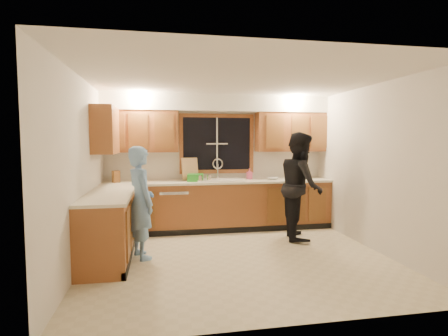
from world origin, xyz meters
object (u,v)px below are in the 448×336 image
object	(u,v)px
sink	(219,183)
dishwasher	(174,209)
woman	(301,185)
knife_block	(116,177)
man	(141,202)
stove	(103,236)
soap_bottle	(249,174)
dish_crate	(196,178)
bowl	(273,179)

from	to	relation	value
sink	dishwasher	bearing A→B (deg)	-179.01
woman	knife_block	distance (m)	3.22
sink	man	bearing A→B (deg)	-134.88
stove	man	xyz separation A→B (m)	(0.45, 0.46, 0.34)
soap_bottle	sink	bearing A→B (deg)	-166.44
dishwasher	dish_crate	xyz separation A→B (m)	(0.40, -0.01, 0.58)
bowl	man	bearing A→B (deg)	-151.31
sink	bowl	size ratio (longest dim) A/B	4.35
dishwasher	stove	size ratio (longest dim) A/B	0.91
sink	dishwasher	xyz separation A→B (m)	(-0.85, -0.01, -0.45)
dishwasher	bowl	size ratio (longest dim) A/B	4.15
sink	knife_block	xyz separation A→B (m)	(-1.85, 0.02, 0.16)
stove	bowl	bearing A→B (deg)	32.04
woman	bowl	size ratio (longest dim) A/B	9.12
man	knife_block	xyz separation A→B (m)	(-0.50, 1.38, 0.23)
stove	soap_bottle	distance (m)	3.17
man	soap_bottle	bearing A→B (deg)	-75.20
man	dish_crate	world-z (taller)	man
man	soap_bottle	xyz separation A→B (m)	(1.97, 1.51, 0.23)
stove	knife_block	xyz separation A→B (m)	(-0.05, 1.84, 0.58)
dishwasher	knife_block	size ratio (longest dim) A/B	3.90
sink	bowl	bearing A→B (deg)	-3.77
dishwasher	dish_crate	bearing A→B (deg)	-1.92
stove	soap_bottle	bearing A→B (deg)	39.28
dishwasher	man	xyz separation A→B (m)	(-0.50, -1.35, 0.38)
bowl	woman	bearing A→B (deg)	-71.45
dishwasher	man	distance (m)	1.49
sink	knife_block	distance (m)	1.86
dish_crate	bowl	world-z (taller)	dish_crate
man	dish_crate	xyz separation A→B (m)	(0.91, 1.33, 0.19)
stove	soap_bottle	world-z (taller)	soap_bottle
dishwasher	knife_block	distance (m)	1.17
woman	soap_bottle	xyz separation A→B (m)	(-0.65, 0.96, 0.12)
dishwasher	soap_bottle	xyz separation A→B (m)	(1.46, 0.16, 0.61)
dishwasher	soap_bottle	distance (m)	1.59
woman	soap_bottle	bearing A→B (deg)	46.97
bowl	dish_crate	bearing A→B (deg)	178.49
stove	knife_block	world-z (taller)	knife_block
sink	woman	bearing A→B (deg)	-32.81
sink	stove	distance (m)	2.60
stove	dish_crate	size ratio (longest dim) A/B	3.16
stove	soap_bottle	xyz separation A→B (m)	(2.41, 1.97, 0.57)
dishwasher	knife_block	world-z (taller)	knife_block
woman	dish_crate	xyz separation A→B (m)	(-1.71, 0.78, 0.09)
sink	knife_block	size ratio (longest dim) A/B	4.09
dishwasher	woman	size ratio (longest dim) A/B	0.45
woman	knife_block	xyz separation A→B (m)	(-3.11, 0.83, 0.12)
dish_crate	bowl	bearing A→B (deg)	-1.51
dish_crate	soap_bottle	world-z (taller)	soap_bottle
stove	knife_block	bearing A→B (deg)	91.55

